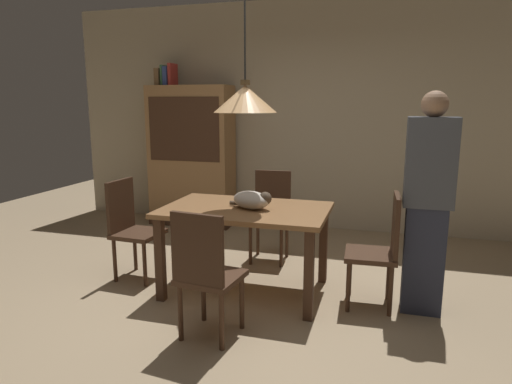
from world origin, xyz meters
TOP-DOWN VIEW (x-y plane):
  - ground at (0.00, 0.00)m, footprint 10.00×10.00m
  - back_wall at (0.00, 2.65)m, footprint 6.40×0.10m
  - dining_table at (-0.06, 0.37)m, footprint 1.40×0.90m
  - chair_right_side at (1.07, 0.37)m, footprint 0.42×0.42m
  - chair_left_side at (-1.18, 0.37)m, footprint 0.42×0.42m
  - chair_near_front at (-0.06, -0.51)m, footprint 0.44×0.44m
  - chair_far_back at (-0.06, 1.25)m, footprint 0.42×0.42m
  - cat_sleeping at (0.01, 0.34)m, footprint 0.41×0.33m
  - pendant_lamp at (-0.06, 0.37)m, footprint 0.52×0.52m
  - hutch_bookcase at (-1.43, 2.32)m, footprint 1.12×0.45m
  - book_brown_thick at (-1.85, 2.32)m, footprint 0.06×0.24m
  - book_green_slim at (-1.79, 2.32)m, footprint 0.03×0.20m
  - book_blue_wide at (-1.73, 2.32)m, footprint 0.06×0.24m
  - book_red_tall at (-1.67, 2.32)m, footprint 0.04×0.22m
  - person_standing at (1.39, 0.38)m, footprint 0.36×0.22m

SIDE VIEW (x-z plane):
  - ground at x=0.00m, z-range 0.00..0.00m
  - chair_right_side at x=1.07m, z-range 0.05..0.98m
  - chair_left_side at x=-1.18m, z-range 0.05..0.98m
  - chair_near_front at x=-0.06m, z-range 0.05..0.98m
  - chair_far_back at x=-0.06m, z-range 0.05..0.98m
  - dining_table at x=-0.06m, z-range 0.27..1.02m
  - cat_sleeping at x=0.01m, z-range 0.75..0.90m
  - person_standing at x=1.39m, z-range 0.01..1.73m
  - hutch_bookcase at x=-1.43m, z-range -0.04..1.81m
  - back_wall at x=0.00m, z-range 0.00..2.90m
  - pendant_lamp at x=-0.06m, z-range 1.01..2.31m
  - book_brown_thick at x=-1.85m, z-range 1.85..2.07m
  - book_blue_wide at x=-1.73m, z-range 1.85..2.09m
  - book_green_slim at x=-1.79m, z-range 1.85..2.11m
  - book_red_tall at x=-1.67m, z-range 1.85..2.13m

